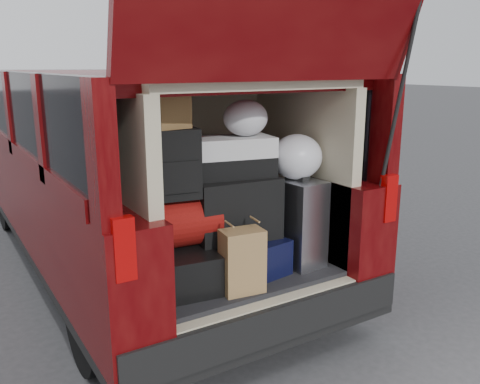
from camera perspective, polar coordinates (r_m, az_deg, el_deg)
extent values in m
plane|color=#343436|center=(3.43, 0.46, -18.16)|extent=(80.00, 80.00, 0.00)
cylinder|color=black|center=(3.31, -15.90, -13.66)|extent=(0.24, 0.64, 0.64)
cylinder|color=black|center=(4.01, 7.41, -8.21)|extent=(0.24, 0.64, 0.64)
cylinder|color=black|center=(6.38, -24.29, -0.92)|extent=(0.24, 0.64, 0.64)
cylinder|color=black|center=(6.77, -10.48, 0.91)|extent=(0.24, 0.64, 0.64)
cube|color=black|center=(5.04, -12.29, -4.44)|extent=(1.90, 4.85, 0.08)
cube|color=#490104|center=(4.73, -21.53, -0.77)|extent=(0.33, 4.85, 0.80)
cube|color=#490104|center=(5.22, -4.42, 1.50)|extent=(0.33, 4.85, 0.80)
cube|color=#490104|center=(4.79, -13.22, 12.49)|extent=(1.82, 4.46, 0.10)
cube|color=black|center=(4.50, -23.33, 7.94)|extent=(0.12, 4.25, 0.68)
cube|color=black|center=(5.07, -3.09, 9.61)|extent=(0.12, 4.25, 0.68)
cube|color=black|center=(3.02, 3.51, -14.19)|extent=(1.86, 0.16, 0.22)
cube|color=#990505|center=(2.38, -12.96, -6.24)|extent=(0.10, 0.06, 0.30)
cube|color=#990505|center=(3.32, 16.30, -0.66)|extent=(0.10, 0.06, 0.30)
cube|color=black|center=(3.40, -2.03, -8.60)|extent=(1.24, 1.05, 0.06)
cube|color=#B8AE8E|center=(2.96, -13.29, -0.12)|extent=(0.08, 1.05, 1.15)
cube|color=#B8AE8E|center=(3.58, 7.08, 2.60)|extent=(0.08, 1.05, 1.15)
cube|color=#B8AE8E|center=(3.70, -6.40, 2.98)|extent=(1.34, 0.06, 1.15)
cube|color=#B8AE8E|center=(3.14, -2.22, 12.22)|extent=(1.34, 1.05, 0.06)
cylinder|color=black|center=(3.16, 17.80, 10.14)|extent=(0.02, 0.90, 0.76)
cube|color=black|center=(3.50, -1.99, -12.30)|extent=(1.24, 1.05, 0.55)
cube|color=black|center=(3.09, -7.43, -8.21)|extent=(0.49, 0.63, 0.23)
cube|color=black|center=(3.26, 0.14, -6.95)|extent=(0.49, 0.57, 0.22)
cube|color=white|center=(3.36, 6.28, -3.31)|extent=(0.26, 0.39, 0.57)
cube|color=#A77B4B|center=(2.94, 0.25, -7.77)|extent=(0.26, 0.18, 0.37)
cube|color=maroon|center=(3.01, -7.06, -3.28)|extent=(0.50, 0.35, 0.31)
cube|color=black|center=(3.16, -0.66, -1.81)|extent=(0.56, 0.37, 0.38)
cube|color=black|center=(2.88, -7.41, 3.12)|extent=(0.30, 0.21, 0.40)
cube|color=silver|center=(3.14, -1.28, 3.98)|extent=(0.59, 0.39, 0.24)
cube|color=brown|center=(2.87, -7.99, 8.90)|extent=(0.22, 0.19, 0.18)
ellipsoid|color=silver|center=(3.14, 0.62, 8.30)|extent=(0.31, 0.30, 0.22)
ellipsoid|color=silver|center=(3.27, 6.39, 3.94)|extent=(0.34, 0.32, 0.29)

